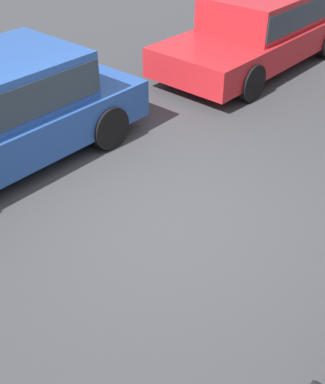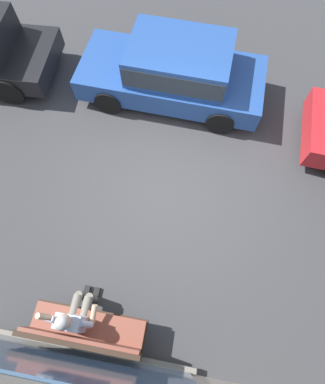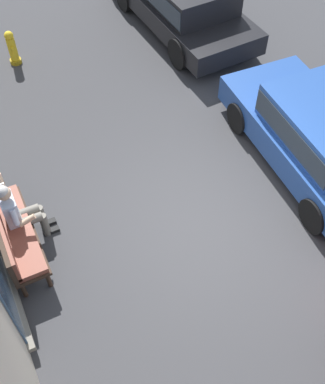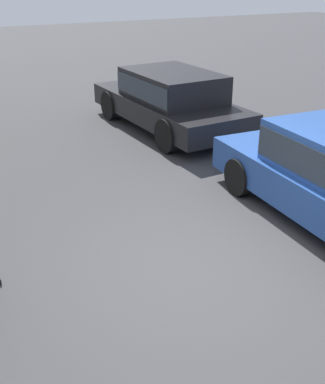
% 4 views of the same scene
% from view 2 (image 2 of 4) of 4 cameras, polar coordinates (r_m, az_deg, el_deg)
% --- Properties ---
extents(ground_plane, '(60.00, 60.00, 0.00)m').
position_cam_2_polar(ground_plane, '(6.26, 0.88, 0.37)').
color(ground_plane, '#38383A').
extents(bench, '(1.85, 0.55, 1.00)m').
position_cam_2_polar(bench, '(5.25, -14.49, -24.69)').
color(bench, '#332319').
rests_on(bench, ground_plane).
extents(person_on_phone, '(0.73, 0.74, 1.34)m').
position_cam_2_polar(person_on_phone, '(5.16, -16.36, -21.68)').
color(person_on_phone, '#6B665B').
rests_on(person_on_phone, ground_plane).
extents(parked_car_mid, '(4.22, 2.01, 1.40)m').
position_cam_2_polar(parked_car_mid, '(7.19, 2.38, 22.26)').
color(parked_car_mid, '#23478E').
rests_on(parked_car_mid, ground_plane).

